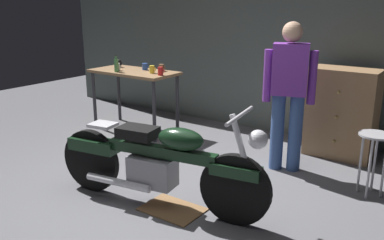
% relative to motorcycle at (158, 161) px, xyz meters
% --- Properties ---
extents(ground_plane, '(12.00, 12.00, 0.00)m').
position_rel_motorcycle_xyz_m(ground_plane, '(-0.19, 0.04, -0.45)').
color(ground_plane, slate).
extents(back_wall, '(8.00, 0.12, 3.10)m').
position_rel_motorcycle_xyz_m(back_wall, '(-0.19, 2.84, 1.10)').
color(back_wall, '#56605B').
rests_on(back_wall, ground_plane).
extents(workbench, '(1.30, 0.64, 0.90)m').
position_rel_motorcycle_xyz_m(workbench, '(-1.83, 1.67, 0.34)').
color(workbench, '#99724C').
rests_on(workbench, ground_plane).
extents(motorcycle, '(2.17, 0.71, 1.00)m').
position_rel_motorcycle_xyz_m(motorcycle, '(0.00, 0.00, 0.00)').
color(motorcycle, black).
rests_on(motorcycle, ground_plane).
extents(person_standing, '(0.54, 0.33, 1.67)m').
position_rel_motorcycle_xyz_m(person_standing, '(0.61, 1.53, 0.48)').
color(person_standing, '#39548F').
rests_on(person_standing, ground_plane).
extents(shop_stool, '(0.32, 0.32, 0.64)m').
position_rel_motorcycle_xyz_m(shop_stool, '(1.57, 1.40, 0.05)').
color(shop_stool, '#B2B2B7').
rests_on(shop_stool, ground_plane).
extents(wooden_dresser, '(0.80, 0.47, 1.10)m').
position_rel_motorcycle_xyz_m(wooden_dresser, '(0.99, 2.34, 0.10)').
color(wooden_dresser, '#99724C').
rests_on(wooden_dresser, ground_plane).
extents(drip_tray, '(0.56, 0.40, 0.01)m').
position_rel_motorcycle_xyz_m(drip_tray, '(0.16, 0.00, -0.44)').
color(drip_tray, olive).
rests_on(drip_tray, ground_plane).
extents(mug_brown_stoneware, '(0.11, 0.08, 0.10)m').
position_rel_motorcycle_xyz_m(mug_brown_stoneware, '(-1.49, 1.89, 0.50)').
color(mug_brown_stoneware, brown).
rests_on(mug_brown_stoneware, workbench).
extents(mug_black_matte, '(0.12, 0.09, 0.11)m').
position_rel_motorcycle_xyz_m(mug_black_matte, '(-2.26, 1.80, 0.50)').
color(mug_black_matte, black).
rests_on(mug_black_matte, workbench).
extents(mug_yellow_tall, '(0.11, 0.07, 0.11)m').
position_rel_motorcycle_xyz_m(mug_yellow_tall, '(-1.47, 1.66, 0.50)').
color(mug_yellow_tall, yellow).
rests_on(mug_yellow_tall, workbench).
extents(mug_white_ceramic, '(0.11, 0.08, 0.11)m').
position_rel_motorcycle_xyz_m(mug_white_ceramic, '(-2.04, 1.55, 0.50)').
color(mug_white_ceramic, white).
rests_on(mug_white_ceramic, workbench).
extents(mug_blue_enamel, '(0.11, 0.08, 0.10)m').
position_rel_motorcycle_xyz_m(mug_blue_enamel, '(-1.75, 1.83, 0.50)').
color(mug_blue_enamel, '#2D51AD').
rests_on(mug_blue_enamel, workbench).
extents(mug_red_diner, '(0.11, 0.07, 0.11)m').
position_rel_motorcycle_xyz_m(mug_red_diner, '(-1.26, 1.59, 0.51)').
color(mug_red_diner, red).
rests_on(mug_red_diner, workbench).
extents(bottle, '(0.06, 0.06, 0.24)m').
position_rel_motorcycle_xyz_m(bottle, '(-1.96, 1.45, 0.55)').
color(bottle, '#4C8C4C').
rests_on(bottle, workbench).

